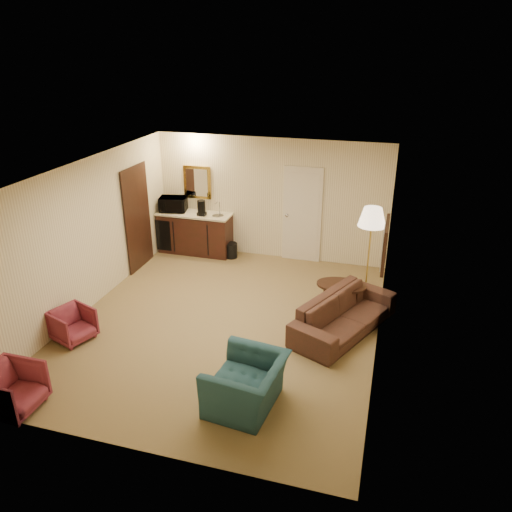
{
  "coord_description": "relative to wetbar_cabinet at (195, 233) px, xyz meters",
  "views": [
    {
      "loc": [
        2.51,
        -6.89,
        4.4
      ],
      "look_at": [
        0.39,
        0.5,
        1.07
      ],
      "focal_mm": 35.0,
      "sensor_mm": 36.0,
      "label": 1
    }
  ],
  "objects": [
    {
      "name": "floor_lamp",
      "position": [
        3.85,
        -1.32,
        0.44
      ],
      "size": [
        0.5,
        0.5,
        1.81
      ],
      "primitive_type": "cube",
      "rotation": [
        0.0,
        0.0,
        -0.04
      ],
      "color": "gold",
      "rests_on": "ground"
    },
    {
      "name": "rose_chair_near",
      "position": [
        -0.5,
        -3.87,
        -0.17
      ],
      "size": [
        0.7,
        0.72,
        0.59
      ],
      "primitive_type": "imported",
      "rotation": [
        0.0,
        0.0,
        1.22
      ],
      "color": "maroon",
      "rests_on": "ground"
    },
    {
      "name": "waste_bin",
      "position": [
        0.86,
        -0.07,
        -0.29
      ],
      "size": [
        0.3,
        0.3,
        0.33
      ],
      "primitive_type": "cylinder",
      "rotation": [
        0.0,
        0.0,
        -0.16
      ],
      "color": "black",
      "rests_on": "ground"
    },
    {
      "name": "rose_chair_far",
      "position": [
        -0.25,
        -5.52,
        -0.12
      ],
      "size": [
        0.63,
        0.67,
        0.69
      ],
      "primitive_type": "imported",
      "rotation": [
        0.0,
        0.0,
        1.57
      ],
      "color": "maroon",
      "rests_on": "ground"
    },
    {
      "name": "coffee_table",
      "position": [
        3.45,
        -1.72,
        -0.21
      ],
      "size": [
        0.91,
        0.66,
        0.49
      ],
      "primitive_type": "cube",
      "rotation": [
        0.0,
        0.0,
        0.1
      ],
      "color": "black",
      "rests_on": "ground"
    },
    {
      "name": "room_walls",
      "position": [
        1.55,
        -1.95,
        1.26
      ],
      "size": [
        5.02,
        6.01,
        2.61
      ],
      "color": "beige",
      "rests_on": "ground"
    },
    {
      "name": "wetbar_cabinet",
      "position": [
        0.0,
        0.0,
        0.0
      ],
      "size": [
        1.64,
        0.58,
        0.92
      ],
      "primitive_type": "cube",
      "color": "#361511",
      "rests_on": "ground"
    },
    {
      "name": "teal_armchair",
      "position": [
        2.6,
        -4.61,
        -0.01
      ],
      "size": [
        0.78,
        1.09,
        0.9
      ],
      "primitive_type": "imported",
      "rotation": [
        0.0,
        0.0,
        -1.68
      ],
      "color": "#204651",
      "rests_on": "ground"
    },
    {
      "name": "microwave",
      "position": [
        -0.5,
        0.01,
        0.66
      ],
      "size": [
        0.63,
        0.43,
        0.39
      ],
      "primitive_type": "imported",
      "rotation": [
        0.0,
        0.0,
        0.21
      ],
      "color": "black",
      "rests_on": "wetbar_cabinet"
    },
    {
      "name": "sofa",
      "position": [
        3.6,
        -2.42,
        -0.05
      ],
      "size": [
        1.43,
        2.16,
        0.82
      ],
      "primitive_type": "imported",
      "rotation": [
        0.0,
        0.0,
        1.14
      ],
      "color": "black",
      "rests_on": "ground"
    },
    {
      "name": "ground",
      "position": [
        1.65,
        -2.72,
        -0.46
      ],
      "size": [
        6.0,
        6.0,
        0.0
      ],
      "primitive_type": "plane",
      "color": "olive",
      "rests_on": "ground"
    },
    {
      "name": "coffee_maker",
      "position": [
        0.21,
        -0.08,
        0.62
      ],
      "size": [
        0.18,
        0.18,
        0.33
      ],
      "primitive_type": "cylinder",
      "rotation": [
        0.0,
        0.0,
        -0.04
      ],
      "color": "black",
      "rests_on": "wetbar_cabinet"
    }
  ]
}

